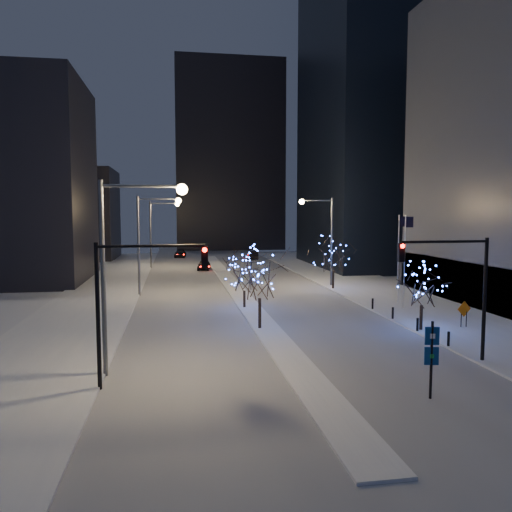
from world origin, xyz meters
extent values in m
plane|color=silver|center=(0.00, 0.00, 0.00)|extent=(160.00, 160.00, 0.00)
cube|color=#AAAFB9|center=(0.00, 35.00, 0.01)|extent=(20.00, 130.00, 0.02)
cube|color=white|center=(0.00, 30.00, 0.07)|extent=(2.00, 80.00, 0.15)
cube|color=white|center=(15.00, 20.00, 0.07)|extent=(10.00, 90.00, 0.15)
cube|color=white|center=(-14.00, 20.00, 0.07)|extent=(8.00, 90.00, 0.15)
cube|color=black|center=(-26.00, 70.00, 8.00)|extent=(18.00, 16.00, 16.00)
cube|color=black|center=(6.00, 92.00, 21.00)|extent=(24.00, 14.00, 42.00)
cylinder|color=#595E66|center=(-10.00, 2.00, 5.00)|extent=(0.24, 0.24, 10.00)
cylinder|color=#595E66|center=(-8.00, 2.00, 9.70)|extent=(4.00, 0.16, 0.16)
sphere|color=#FFD07F|center=(-6.00, 2.00, 9.55)|extent=(0.56, 0.56, 0.56)
cylinder|color=#595E66|center=(-10.00, 27.00, 5.00)|extent=(0.24, 0.24, 10.00)
cylinder|color=#595E66|center=(-8.00, 27.00, 9.70)|extent=(4.00, 0.16, 0.16)
sphere|color=#FFD07F|center=(-6.00, 27.00, 9.55)|extent=(0.56, 0.56, 0.56)
cylinder|color=#595E66|center=(-10.00, 52.00, 5.00)|extent=(0.24, 0.24, 10.00)
cylinder|color=#595E66|center=(-8.00, 52.00, 9.70)|extent=(4.00, 0.16, 0.16)
sphere|color=#FFD07F|center=(-6.00, 52.00, 9.55)|extent=(0.56, 0.56, 0.56)
cylinder|color=#595E66|center=(11.00, 30.00, 5.00)|extent=(0.24, 0.24, 10.00)
cylinder|color=#595E66|center=(9.25, 30.00, 9.70)|extent=(3.50, 0.16, 0.16)
sphere|color=#FFD07F|center=(7.50, 30.00, 9.55)|extent=(0.56, 0.56, 0.56)
cylinder|color=black|center=(-10.00, 0.00, 3.50)|extent=(0.20, 0.20, 7.00)
cylinder|color=black|center=(-7.50, 0.00, 6.80)|extent=(5.00, 0.14, 0.14)
cube|color=black|center=(-5.00, 0.00, 6.25)|extent=(0.32, 0.28, 1.00)
sphere|color=#FF0C05|center=(-5.00, -0.18, 6.60)|extent=(0.22, 0.22, 0.22)
cylinder|color=black|center=(10.50, 1.00, 3.50)|extent=(0.20, 0.20, 7.00)
cylinder|color=black|center=(8.00, 1.00, 6.80)|extent=(5.00, 0.14, 0.14)
cube|color=black|center=(5.50, 1.00, 6.25)|extent=(0.32, 0.28, 1.00)
sphere|color=#FF0C05|center=(5.50, 0.82, 6.60)|extent=(0.22, 0.22, 0.22)
cylinder|color=silver|center=(13.00, 16.00, 4.15)|extent=(0.10, 0.10, 8.00)
cube|color=black|center=(13.35, 16.00, 7.55)|extent=(0.70, 0.03, 0.90)
cylinder|color=silver|center=(13.60, 18.50, 4.15)|extent=(0.10, 0.10, 8.00)
cube|color=black|center=(13.95, 18.50, 7.55)|extent=(0.70, 0.03, 0.90)
cylinder|color=black|center=(10.20, 4.00, 0.60)|extent=(0.16, 0.16, 0.90)
cylinder|color=black|center=(10.20, 8.00, 0.60)|extent=(0.16, 0.16, 0.90)
cylinder|color=black|center=(10.20, 12.00, 0.60)|extent=(0.16, 0.16, 0.90)
cylinder|color=black|center=(10.20, 16.00, 0.60)|extent=(0.16, 0.16, 0.90)
imported|color=black|center=(-2.29, 48.57, 0.71)|extent=(2.31, 4.40, 1.43)
imported|color=black|center=(7.31, 63.54, 0.77)|extent=(2.08, 4.81, 1.54)
imported|color=black|center=(-5.48, 69.54, 0.70)|extent=(2.41, 4.96, 1.39)
cylinder|color=black|center=(-0.50, 10.64, 1.22)|extent=(0.22, 0.22, 2.14)
cylinder|color=black|center=(-0.50, 18.61, 0.87)|extent=(0.22, 0.22, 1.43)
cylinder|color=black|center=(10.63, 8.34, 1.01)|extent=(0.22, 0.22, 1.72)
cylinder|color=black|center=(10.50, 27.74, 1.10)|extent=(0.22, 0.22, 1.90)
cylinder|color=black|center=(4.87, -3.63, 1.78)|extent=(0.12, 0.12, 3.55)
cube|color=navy|center=(4.87, -3.63, 2.89)|extent=(0.63, 0.21, 0.81)
cube|color=navy|center=(4.87, -3.63, 1.98)|extent=(0.63, 0.21, 0.81)
cylinder|color=black|center=(13.84, 8.56, 0.71)|extent=(0.06, 0.06, 1.11)
cylinder|color=black|center=(14.25, 8.56, 0.71)|extent=(0.06, 0.06, 1.11)
cube|color=orange|center=(14.05, 8.56, 1.47)|extent=(1.13, 0.23, 1.14)
camera|label=1|loc=(-6.38, -23.88, 8.39)|focal=35.00mm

